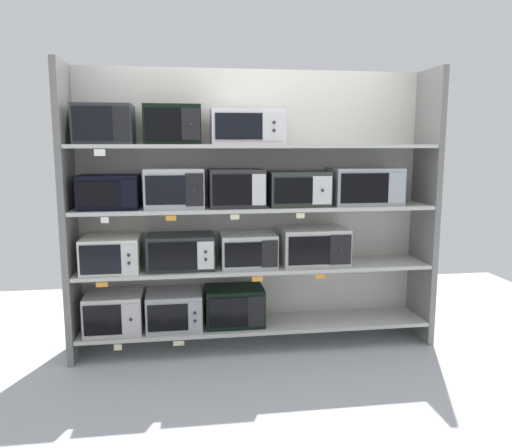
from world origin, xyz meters
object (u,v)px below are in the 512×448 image
object	(u,v)px
microwave_2	(234,306)
microwave_9	(236,188)
microwave_3	(112,254)
microwave_11	(364,186)
microwave_7	(109,192)
microwave_14	(247,127)
microwave_8	(174,188)
microwave_0	(115,312)
microwave_5	(248,250)
microwave_12	(104,124)
microwave_1	(175,310)
microwave_4	(181,252)
microwave_6	(314,246)
microwave_10	(297,188)
microwave_13	(172,125)

from	to	relation	value
microwave_2	microwave_9	xyz separation A→B (m)	(0.02, -0.00, 0.99)
microwave_2	microwave_3	bearing A→B (deg)	-179.99
microwave_3	microwave_11	distance (m)	2.14
microwave_7	microwave_14	bearing A→B (deg)	-0.00
microwave_8	microwave_14	bearing A→B (deg)	-0.01
microwave_0	microwave_5	bearing A→B (deg)	0.01
microwave_8	microwave_11	xyz separation A→B (m)	(1.57, -0.00, -0.00)
microwave_2	microwave_12	xyz separation A→B (m)	(-0.99, -0.00, 1.49)
microwave_1	microwave_14	xyz separation A→B (m)	(0.61, -0.00, 1.48)
microwave_4	microwave_7	bearing A→B (deg)	179.96
microwave_0	microwave_4	distance (m)	0.73
microwave_3	microwave_7	distance (m)	0.49
microwave_6	microwave_10	xyz separation A→B (m)	(-0.15, 0.00, 0.49)
microwave_10	microwave_13	bearing A→B (deg)	-179.99
microwave_0	microwave_3	world-z (taller)	microwave_3
microwave_10	microwave_12	bearing A→B (deg)	-179.99
microwave_5	microwave_9	world-z (taller)	microwave_9
microwave_0	microwave_1	size ratio (longest dim) A/B	1.01
microwave_14	microwave_10	bearing A→B (deg)	0.01
microwave_7	microwave_9	bearing A→B (deg)	-0.02
microwave_3	microwave_6	xyz separation A→B (m)	(1.65, 0.00, 0.01)
microwave_11	microwave_1	bearing A→B (deg)	179.99
microwave_2	microwave_7	bearing A→B (deg)	179.99
microwave_10	microwave_11	bearing A→B (deg)	-0.02
microwave_7	microwave_9	world-z (taller)	microwave_9
microwave_7	microwave_11	bearing A→B (deg)	-0.01
microwave_1	microwave_2	bearing A→B (deg)	-0.02
microwave_1	microwave_10	size ratio (longest dim) A/B	0.91
microwave_7	microwave_12	distance (m)	0.52
microwave_11	microwave_8	bearing A→B (deg)	179.99
microwave_0	microwave_4	xyz separation A→B (m)	(0.54, -0.00, 0.48)
microwave_7	microwave_14	size ratio (longest dim) A/B	0.80
microwave_5	microwave_9	size ratio (longest dim) A/B	1.03
microwave_2	microwave_0	bearing A→B (deg)	180.00
microwave_0	microwave_6	xyz separation A→B (m)	(1.65, 0.00, 0.50)
microwave_0	microwave_11	world-z (taller)	microwave_11
microwave_13	microwave_3	bearing A→B (deg)	-179.98
microwave_3	microwave_10	distance (m)	1.59
microwave_6	microwave_7	distance (m)	1.72
microwave_6	microwave_13	bearing A→B (deg)	-180.00
microwave_8	microwave_13	xyz separation A→B (m)	(-0.00, -0.00, 0.49)
microwave_1	microwave_5	xyz separation A→B (m)	(0.61, 0.00, 0.49)
microwave_8	microwave_9	distance (m)	0.49
microwave_0	microwave_13	distance (m)	1.57
microwave_0	microwave_4	bearing A→B (deg)	-0.02
microwave_12	microwave_10	bearing A→B (deg)	0.01
microwave_5	microwave_13	distance (m)	1.17
microwave_0	microwave_8	xyz separation A→B (m)	(0.51, 0.00, 1.00)
microwave_5	microwave_7	world-z (taller)	microwave_7
microwave_0	microwave_1	world-z (taller)	microwave_0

